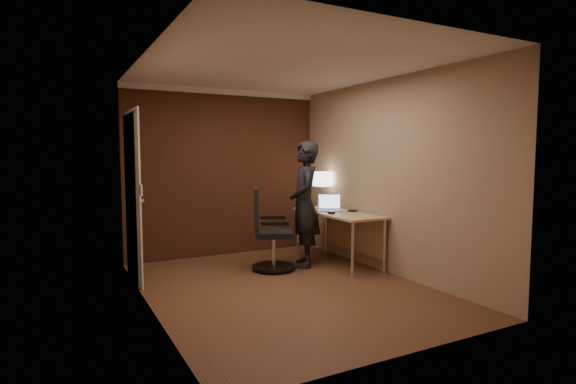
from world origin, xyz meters
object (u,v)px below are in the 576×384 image
Objects in this scene: desk_lamp at (323,179)px; office_chair at (269,235)px; laptop at (329,206)px; wallet at (353,211)px; mouse at (331,213)px; desk at (342,221)px; person at (305,204)px.

office_chair is at bearing -156.14° from desk_lamp.
laptop is 1.04m from office_chair.
mouse is at bearing -173.24° from wallet.
wallet is 0.10× the size of office_chair.
desk is at bearing -97.51° from desk_lamp.
office_chair is at bearing -176.70° from laptop.
desk is at bearing -67.35° from laptop.
office_chair is 0.62× the size of person.
office_chair is at bearing 170.71° from wallet.
desk is 1.09m from office_chair.
desk_lamp is at bearing 82.49° from desk.
desk_lamp is 0.88m from person.
person is at bearing 148.00° from mouse.
wallet is 1.26m from office_chair.
person is (-0.29, 0.22, 0.11)m from mouse.
laptop is 0.35m from mouse.
wallet reaches higher than desk.
laptop is 3.76× the size of wallet.
desk is 13.64× the size of wallet.
laptop is (-0.17, -0.46, -0.35)m from desk_lamp.
mouse is 0.06× the size of person.
mouse is at bearing -16.46° from office_chair.
wallet is 0.71m from person.
office_chair is (-1.21, 0.20, -0.27)m from wallet.
desk is 0.29m from laptop.
desk_lamp is 0.60m from laptop.
person is (-0.54, 0.12, 0.25)m from desk.
office_chair is 0.66m from person.
desk is at bearing 159.39° from wallet.
mouse reaches higher than desk.
person reaches higher than mouse.
wallet is 0.06× the size of person.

